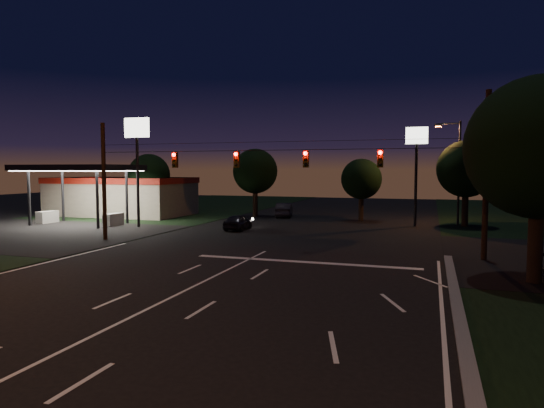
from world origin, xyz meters
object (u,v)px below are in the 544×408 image
at_px(utility_pole_right, 484,260).
at_px(tree_right_near, 539,149).
at_px(car_oncoming_b, 284,210).
at_px(car_oncoming_a, 238,222).

relative_size(utility_pole_right, tree_right_near, 1.03).
xyz_separation_m(tree_right_near, car_oncoming_b, (-18.57, 24.40, -4.97)).
distance_m(tree_right_near, car_oncoming_a, 23.44).
relative_size(utility_pole_right, car_oncoming_a, 2.43).
bearing_deg(car_oncoming_b, utility_pole_right, 118.62).
bearing_deg(tree_right_near, utility_pole_right, 107.53).
relative_size(utility_pole_right, car_oncoming_b, 2.08).
bearing_deg(utility_pole_right, car_oncoming_b, 131.07).
height_order(car_oncoming_a, car_oncoming_b, car_oncoming_b).
bearing_deg(utility_pole_right, tree_right_near, -72.47).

